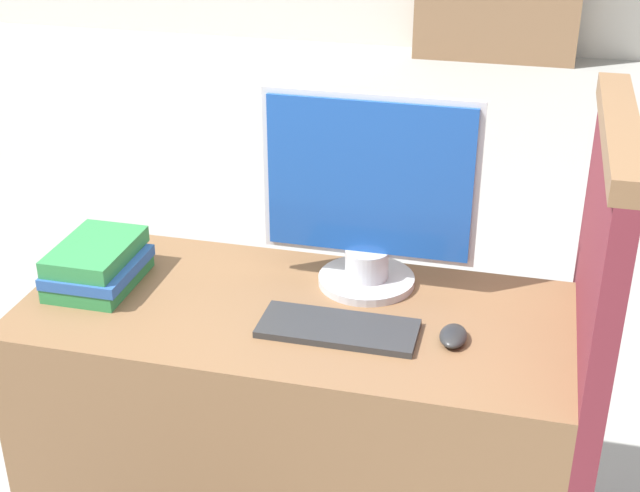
{
  "coord_description": "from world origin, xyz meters",
  "views": [
    {
      "loc": [
        0.5,
        -1.45,
        1.85
      ],
      "look_at": [
        0.07,
        0.26,
        0.97
      ],
      "focal_mm": 50.0,
      "sensor_mm": 36.0,
      "label": 1
    }
  ],
  "objects_px": {
    "book_stack": "(97,265)",
    "monitor": "(369,199)",
    "keyboard": "(338,328)",
    "mouse": "(453,336)"
  },
  "relations": [
    {
      "from": "monitor",
      "to": "book_stack",
      "type": "relative_size",
      "value": 1.95
    },
    {
      "from": "keyboard",
      "to": "book_stack",
      "type": "height_order",
      "value": "book_stack"
    },
    {
      "from": "mouse",
      "to": "monitor",
      "type": "bearing_deg",
      "value": 137.67
    },
    {
      "from": "book_stack",
      "to": "monitor",
      "type": "bearing_deg",
      "value": 14.08
    },
    {
      "from": "monitor",
      "to": "mouse",
      "type": "bearing_deg",
      "value": -42.33
    },
    {
      "from": "monitor",
      "to": "keyboard",
      "type": "bearing_deg",
      "value": -94.27
    },
    {
      "from": "monitor",
      "to": "book_stack",
      "type": "distance_m",
      "value": 0.69
    },
    {
      "from": "monitor",
      "to": "keyboard",
      "type": "xyz_separation_m",
      "value": [
        -0.02,
        -0.24,
        -0.22
      ]
    },
    {
      "from": "keyboard",
      "to": "mouse",
      "type": "xyz_separation_m",
      "value": [
        0.26,
        0.02,
        0.01
      ]
    },
    {
      "from": "monitor",
      "to": "mouse",
      "type": "height_order",
      "value": "monitor"
    }
  ]
}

